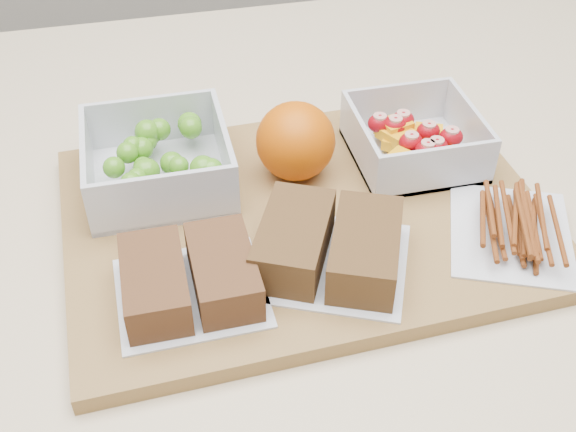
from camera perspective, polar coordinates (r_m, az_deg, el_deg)
name	(u,v)px	position (r m, az deg, el deg)	size (l,w,h in m)	color
cutting_board	(305,218)	(0.65, 1.34, -0.20)	(0.42, 0.30, 0.02)	olive
grape_container	(160,160)	(0.67, -10.10, 4.34)	(0.13, 0.13, 0.05)	silver
fruit_container	(414,141)	(0.71, 9.92, 5.87)	(0.11, 0.11, 0.05)	silver
orange	(296,141)	(0.66, 0.60, 5.94)	(0.07, 0.07, 0.07)	#CB5404
sandwich_bag_left	(190,278)	(0.56, -7.79, -4.88)	(0.12, 0.10, 0.04)	silver
sandwich_bag_center	(329,246)	(0.58, 3.28, -2.34)	(0.16, 0.15, 0.04)	silver
pretzel_bag	(513,223)	(0.64, 17.38, -0.51)	(0.14, 0.15, 0.03)	silver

